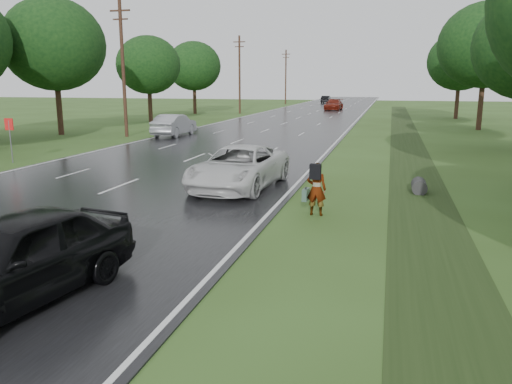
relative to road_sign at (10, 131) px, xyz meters
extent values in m
cube|color=black|center=(8.50, 33.00, -1.62)|extent=(14.00, 180.00, 0.04)
cube|color=silver|center=(15.25, 33.00, -1.60)|extent=(0.12, 180.00, 0.01)
cube|color=silver|center=(1.75, 33.00, -1.60)|extent=(0.12, 180.00, 0.01)
cube|color=silver|center=(8.50, 33.00, -1.60)|extent=(0.12, 180.00, 0.01)
cube|color=#1F3113|center=(20.00, 8.00, -1.64)|extent=(2.20, 120.00, 0.01)
cylinder|color=#2D2D2D|center=(20.00, -2.00, -1.39)|extent=(0.56, 1.00, 0.56)
cylinder|color=slate|center=(0.00, 0.00, -0.54)|extent=(0.06, 0.06, 2.20)
cube|color=red|center=(0.00, 0.00, 0.36)|extent=(0.50, 0.04, 0.60)
cylinder|color=#321E14|center=(-0.70, 13.00, 3.36)|extent=(0.26, 0.26, 10.00)
cube|color=#321E14|center=(-0.70, 13.00, 7.56)|extent=(1.60, 0.12, 0.12)
cube|color=#321E14|center=(-0.70, 13.00, 6.96)|extent=(1.20, 0.10, 0.10)
cylinder|color=#321E14|center=(-0.70, 43.00, 3.36)|extent=(0.26, 0.26, 10.00)
cube|color=#321E14|center=(-0.70, 43.00, 7.56)|extent=(1.60, 0.12, 0.12)
cube|color=#321E14|center=(-0.70, 43.00, 6.96)|extent=(1.20, 0.10, 0.10)
cylinder|color=#321E14|center=(-0.70, 73.00, 3.36)|extent=(0.26, 0.26, 10.00)
cube|color=#321E14|center=(-0.70, 73.00, 7.56)|extent=(1.60, 0.12, 0.12)
cube|color=#321E14|center=(-0.70, 73.00, 6.96)|extent=(1.20, 0.10, 0.10)
cylinder|color=#321E14|center=(26.30, 26.00, 0.44)|extent=(0.44, 0.44, 4.16)
ellipsoid|color=black|center=(26.30, 26.00, 5.52)|extent=(8.00, 8.00, 7.20)
cylinder|color=#321E14|center=(26.00, 40.00, 0.20)|extent=(0.44, 0.44, 3.68)
ellipsoid|color=black|center=(26.00, 40.00, 4.74)|extent=(7.20, 7.20, 6.48)
cylinder|color=#321E14|center=(-6.50, 13.00, 0.36)|extent=(0.44, 0.44, 4.00)
ellipsoid|color=black|center=(-6.50, 13.00, 5.28)|extent=(7.80, 7.80, 7.02)
cylinder|color=#321E14|center=(-5.70, 27.00, 0.04)|extent=(0.44, 0.44, 3.36)
ellipsoid|color=black|center=(-5.70, 27.00, 4.19)|extent=(6.60, 6.60, 5.94)
cylinder|color=#321E14|center=(-6.30, 41.00, 0.12)|extent=(0.44, 0.44, 3.52)
ellipsoid|color=black|center=(-6.30, 41.00, 4.50)|extent=(7.00, 7.00, 6.30)
imported|color=#A5998C|center=(16.70, -6.26, -0.80)|extent=(0.63, 0.44, 1.68)
cube|color=black|center=(16.69, -6.51, -0.21)|extent=(0.35, 0.22, 0.47)
cube|color=#3A5548|center=(16.35, -6.15, -1.03)|extent=(0.18, 0.48, 0.38)
cube|color=black|center=(16.35, -6.15, -0.80)|extent=(0.05, 0.16, 0.03)
imported|color=silver|center=(13.20, -3.07, -0.79)|extent=(3.14, 6.04, 1.63)
imported|color=black|center=(12.20, -14.15, -0.74)|extent=(2.86, 5.34, 1.73)
imported|color=#919299|center=(2.70, 14.29, -0.77)|extent=(1.76, 5.03, 1.66)
imported|color=maroon|center=(10.52, 54.30, -0.80)|extent=(2.55, 5.63, 1.60)
imported|color=black|center=(6.28, 78.67, -0.88)|extent=(1.55, 4.36, 1.43)
camera|label=1|loc=(18.81, -21.43, 2.46)|focal=35.00mm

